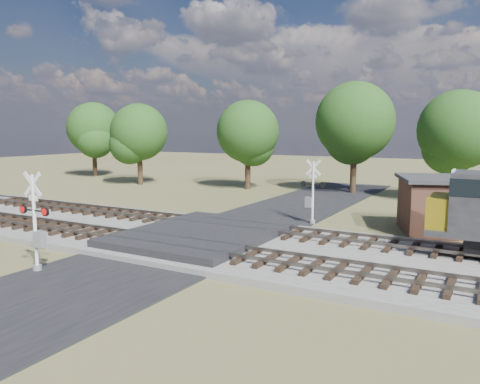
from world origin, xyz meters
The scene contains 9 objects.
ground centered at (0.00, 0.00, 0.00)m, with size 160.00×160.00×0.00m, color brown.
ballast_bed centered at (10.00, 0.50, 0.15)m, with size 140.00×10.00×0.30m, color gray.
road centered at (0.00, 0.00, 0.04)m, with size 7.00×60.00×0.08m, color black.
crossing_panel centered at (0.00, 0.50, 0.32)m, with size 7.00×9.00×0.62m, color #262628.
track_near centered at (3.12, -2.00, 0.41)m, with size 140.00×2.60×0.33m.
track_far centered at (3.12, 3.00, 0.41)m, with size 140.00×2.60×0.33m.
crossing_signal_near centered at (-2.91, -7.11, 1.72)m, with size 1.66×0.36×4.13m.
crossing_signal_far centered at (3.28, 7.56, 1.67)m, with size 1.62×0.35×4.02m.
equipment_shed centered at (10.56, 8.95, 1.61)m, with size 5.94×5.94×3.17m.
Camera 1 is at (13.26, -19.21, 5.75)m, focal length 35.00 mm.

